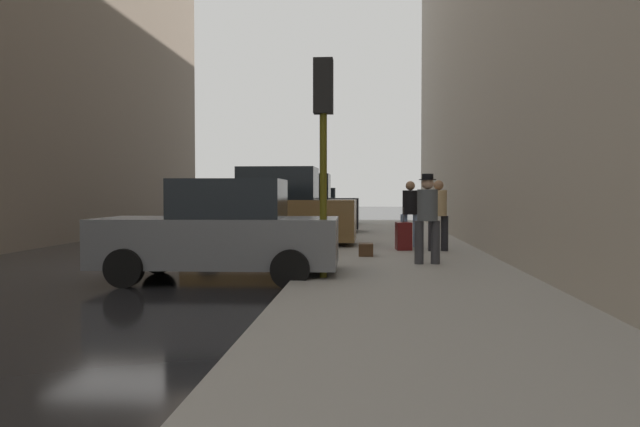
# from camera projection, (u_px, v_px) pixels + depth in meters

# --- Properties ---
(ground_plane) EXTENTS (120.00, 120.00, 0.00)m
(ground_plane) POSITION_uv_depth(u_px,v_px,m) (121.00, 266.00, 13.22)
(ground_plane) COLOR black
(sidewalk) EXTENTS (4.00, 40.00, 0.15)m
(sidewalk) POSITION_uv_depth(u_px,v_px,m) (405.00, 265.00, 12.76)
(sidewalk) COLOR gray
(sidewalk) RESTS_ON ground_plane
(parked_gray_coupe) EXTENTS (4.24, 2.14, 1.79)m
(parked_gray_coupe) POSITION_uv_depth(u_px,v_px,m) (221.00, 233.00, 11.01)
(parked_gray_coupe) COLOR slate
(parked_gray_coupe) RESTS_ON ground_plane
(parked_bronze_suv) EXTENTS (4.62, 2.11, 2.25)m
(parked_bronze_suv) POSITION_uv_depth(u_px,v_px,m) (273.00, 212.00, 17.02)
(parked_bronze_suv) COLOR brown
(parked_bronze_suv) RESTS_ON ground_plane
(parked_black_suv) EXTENTS (4.60, 2.07, 2.25)m
(parked_black_suv) POSITION_uv_depth(u_px,v_px,m) (297.00, 207.00, 22.89)
(parked_black_suv) COLOR black
(parked_black_suv) RESTS_ON ground_plane
(parked_dark_green_sedan) EXTENTS (4.26, 2.16, 1.79)m
(parked_dark_green_sedan) POSITION_uv_depth(u_px,v_px,m) (312.00, 208.00, 28.75)
(parked_dark_green_sedan) COLOR #193828
(parked_dark_green_sedan) RESTS_ON ground_plane
(fire_hydrant) EXTENTS (0.42, 0.22, 0.70)m
(fire_hydrant) POSITION_uv_depth(u_px,v_px,m) (343.00, 226.00, 19.95)
(fire_hydrant) COLOR red
(fire_hydrant) RESTS_ON sidewalk
(traffic_light) EXTENTS (0.32, 0.32, 3.60)m
(traffic_light) POSITION_uv_depth(u_px,v_px,m) (323.00, 119.00, 10.23)
(traffic_light) COLOR #514C0F
(traffic_light) RESTS_ON sidewalk
(pedestrian_in_jeans) EXTENTS (0.52, 0.45, 1.71)m
(pedestrian_in_jeans) POSITION_uv_depth(u_px,v_px,m) (410.00, 210.00, 16.14)
(pedestrian_in_jeans) COLOR #728CB2
(pedestrian_in_jeans) RESTS_ON sidewalk
(pedestrian_with_beanie) EXTENTS (0.51, 0.41, 1.78)m
(pedestrian_with_beanie) POSITION_uv_depth(u_px,v_px,m) (427.00, 214.00, 12.26)
(pedestrian_with_beanie) COLOR #333338
(pedestrian_with_beanie) RESTS_ON sidewalk
(pedestrian_in_tan_coat) EXTENTS (0.53, 0.48, 1.71)m
(pedestrian_in_tan_coat) POSITION_uv_depth(u_px,v_px,m) (438.00, 212.00, 15.02)
(pedestrian_in_tan_coat) COLOR black
(pedestrian_in_tan_coat) RESTS_ON sidewalk
(rolling_suitcase) EXTENTS (0.40, 0.59, 1.04)m
(rolling_suitcase) POSITION_uv_depth(u_px,v_px,m) (403.00, 236.00, 15.38)
(rolling_suitcase) COLOR #591414
(rolling_suitcase) RESTS_ON sidewalk
(duffel_bag) EXTENTS (0.32, 0.44, 0.28)m
(duffel_bag) POSITION_uv_depth(u_px,v_px,m) (366.00, 250.00, 13.87)
(duffel_bag) COLOR #472D19
(duffel_bag) RESTS_ON sidewalk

